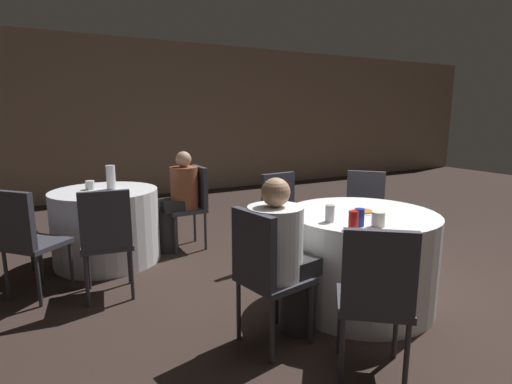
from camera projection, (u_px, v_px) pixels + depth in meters
name	position (u px, v px, depth m)	size (l,w,h in m)	color
ground_plane	(372.00, 300.00, 3.27)	(16.00, 16.00, 0.00)	#332621
wall_back	(174.00, 119.00, 7.49)	(16.00, 0.06, 2.80)	gray
table_near	(360.00, 258.00, 3.18)	(1.17, 1.17, 0.75)	white
table_far	(107.00, 226.00, 4.09)	(1.05, 1.05, 0.75)	silver
chair_near_northeast	(365.00, 208.00, 4.08)	(0.57, 0.57, 0.92)	#383842
chair_near_southwest	(376.00, 291.00, 2.17)	(0.56, 0.56, 0.92)	#383842
chair_near_west	(264.00, 267.00, 2.52)	(0.47, 0.47, 0.92)	#383842
chair_near_north	(283.00, 211.00, 3.96)	(0.43, 0.44, 0.92)	#383842
chair_far_south	(107.00, 234.00, 3.19)	(0.45, 0.45, 0.92)	#383842
chair_far_southwest	(26.00, 235.00, 3.19)	(0.56, 0.56, 0.92)	#383842
chair_far_east	(193.00, 199.00, 4.50)	(0.41, 0.40, 0.92)	#383842
person_white_shirt	(283.00, 257.00, 2.62)	(0.52, 0.40, 1.12)	#282828
person_floral_shirt	(178.00, 202.00, 4.42)	(0.49, 0.31, 1.10)	#282828
pizza_plate_near	(362.00, 212.00, 3.10)	(0.22, 0.22, 0.02)	white
soda_can_silver	(330.00, 213.00, 2.83)	(0.07, 0.07, 0.12)	silver
soda_can_blue	(359.00, 217.00, 2.72)	(0.07, 0.07, 0.12)	#1E38A5
soda_can_red	(353.00, 220.00, 2.66)	(0.07, 0.07, 0.12)	red
cup_near	(378.00, 219.00, 2.71)	(0.09, 0.09, 0.10)	silver
bottle_far	(111.00, 177.00, 4.04)	(0.09, 0.09, 0.24)	white
cup_far	(90.00, 185.00, 4.04)	(0.09, 0.09, 0.09)	white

